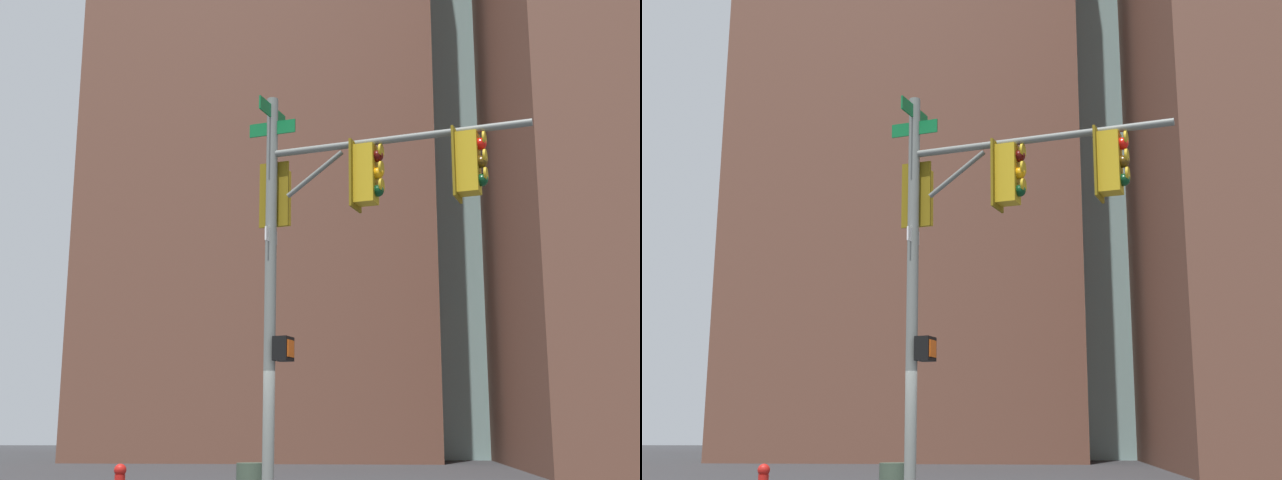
# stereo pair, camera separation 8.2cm
# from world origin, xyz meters

# --- Properties ---
(signal_pole_assembly) EXTENTS (1.81, 4.76, 7.29)m
(signal_pole_assembly) POSITION_xyz_m (0.04, 1.09, 4.99)
(signal_pole_assembly) COLOR slate
(signal_pole_assembly) RESTS_ON ground_plane
(building_brick_midblock) EXTENTS (20.17, 19.94, 46.68)m
(building_brick_midblock) POSITION_xyz_m (-40.23, -6.08, 23.34)
(building_brick_midblock) COLOR brown
(building_brick_midblock) RESTS_ON ground_plane
(building_glass_tower) EXTENTS (33.91, 33.10, 65.24)m
(building_glass_tower) POSITION_xyz_m (-54.47, -1.01, 32.62)
(building_glass_tower) COLOR #9EC6C1
(building_glass_tower) RESTS_ON ground_plane
(building_brick_farside) EXTENTS (19.17, 19.37, 33.08)m
(building_brick_farside) POSITION_xyz_m (-56.94, -13.19, 16.54)
(building_brick_farside) COLOR brown
(building_brick_farside) RESTS_ON ground_plane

